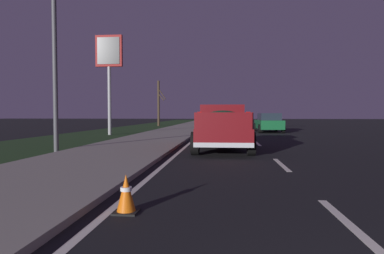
# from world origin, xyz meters

# --- Properties ---
(ground) EXTENTS (144.00, 144.00, 0.00)m
(ground) POSITION_xyz_m (27.00, 0.00, 0.00)
(ground) COLOR black
(sidewalk_shoulder) EXTENTS (108.00, 4.00, 0.12)m
(sidewalk_shoulder) POSITION_xyz_m (27.00, 5.70, 0.06)
(sidewalk_shoulder) COLOR gray
(sidewalk_shoulder) RESTS_ON ground
(grass_verge) EXTENTS (108.00, 6.00, 0.01)m
(grass_verge) POSITION_xyz_m (27.00, 10.70, 0.00)
(grass_verge) COLOR #1E3819
(grass_verge) RESTS_ON ground
(lane_markings) EXTENTS (108.63, 3.54, 0.01)m
(lane_markings) POSITION_xyz_m (29.45, 2.51, 0.00)
(lane_markings) COLOR silver
(lane_markings) RESTS_ON ground
(pickup_truck) EXTENTS (5.47, 2.36, 1.87)m
(pickup_truck) POSITION_xyz_m (12.58, 1.75, 0.98)
(pickup_truck) COLOR maroon
(pickup_truck) RESTS_ON ground
(sedan_green) EXTENTS (4.44, 2.10, 1.54)m
(sedan_green) POSITION_xyz_m (26.17, -1.96, 0.78)
(sedan_green) COLOR #14592D
(sedan_green) RESTS_ON ground
(sedan_silver) EXTENTS (4.40, 2.03, 1.54)m
(sedan_silver) POSITION_xyz_m (30.91, 1.69, 0.78)
(sedan_silver) COLOR #B2B5BA
(sedan_silver) RESTS_ON ground
(gas_price_sign) EXTENTS (0.27, 1.90, 7.01)m
(gas_price_sign) POSITION_xyz_m (21.45, 9.76, 5.28)
(gas_price_sign) COLOR #99999E
(gas_price_sign) RESTS_ON ground
(street_light_near) EXTENTS (0.36, 1.97, 7.38)m
(street_light_near) POSITION_xyz_m (11.14, 7.88, 4.49)
(street_light_near) COLOR #4C4C51
(street_light_near) RESTS_ON ground
(bare_tree_far) EXTENTS (1.53, 1.13, 5.56)m
(bare_tree_far) POSITION_xyz_m (38.55, 9.70, 2.88)
(bare_tree_far) COLOR #423323
(bare_tree_far) RESTS_ON ground
(traffic_cone_near) EXTENTS (0.36, 0.36, 0.58)m
(traffic_cone_near) POSITION_xyz_m (3.78, 3.12, 0.28)
(traffic_cone_near) COLOR black
(traffic_cone_near) RESTS_ON ground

